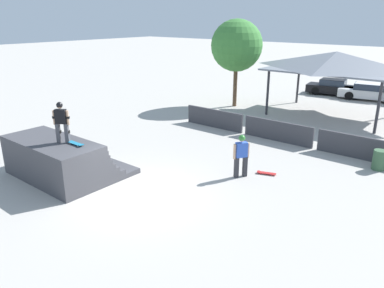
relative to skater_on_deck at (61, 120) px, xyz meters
The scene contains 12 objects.
ground_plane 4.01m from the skater_on_deck, 16.89° to the left, with size 160.00×160.00×0.00m, color #ADA8A0.
quarter_pipe_ramp 1.88m from the skater_on_deck, 169.84° to the left, with size 4.37×3.48×1.58m.
skater_on_deck is the anchor object (origin of this frame).
skateboard_on_deck 1.04m from the skater_on_deck, 13.56° to the left, with size 0.81×0.21×0.09m.
bystander_walking 6.95m from the skater_on_deck, 42.83° to the left, with size 0.47×0.63×1.75m.
skateboard_on_ground 8.25m from the skater_on_deck, 43.97° to the left, with size 0.78×0.44×0.09m.
barrier_fence 10.68m from the skater_on_deck, 67.47° to the left, with size 11.79×0.12×1.05m.
pavilion_shelter 17.14m from the skater_on_deck, 75.61° to the left, with size 7.81×5.46×4.06m.
tree_beside_pavilion 15.27m from the skater_on_deck, 97.76° to the left, with size 3.52×3.52×5.98m.
trash_bin 12.87m from the skater_on_deck, 44.42° to the left, with size 0.52×0.52×0.85m, color #385B3D.
parked_car_black 23.69m from the skater_on_deck, 85.10° to the left, with size 4.37×2.28×1.27m.
parked_car_white 23.91m from the skater_on_deck, 78.18° to the left, with size 4.72×2.39×1.27m.
Camera 1 is at (9.16, -8.23, 6.10)m, focal length 35.00 mm.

